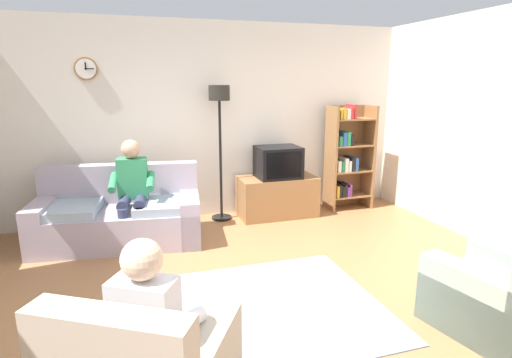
% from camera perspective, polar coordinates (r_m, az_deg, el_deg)
% --- Properties ---
extents(ground_plane, '(12.00, 12.00, 0.00)m').
position_cam_1_polar(ground_plane, '(3.82, 2.84, -16.47)').
color(ground_plane, '#9E6B42').
extents(back_wall_assembly, '(6.20, 0.17, 2.70)m').
position_cam_1_polar(back_wall_assembly, '(5.90, -6.05, 7.97)').
color(back_wall_assembly, silver).
rests_on(back_wall_assembly, ground_plane).
extents(couch, '(2.00, 1.11, 0.90)m').
position_cam_1_polar(couch, '(5.23, -18.40, -5.00)').
color(couch, '#A899A8').
rests_on(couch, ground_plane).
extents(tv_stand, '(1.10, 0.56, 0.57)m').
position_cam_1_polar(tv_stand, '(5.94, 2.93, -2.41)').
color(tv_stand, olive).
rests_on(tv_stand, ground_plane).
extents(tv, '(0.60, 0.49, 0.44)m').
position_cam_1_polar(tv, '(5.80, 3.07, 2.35)').
color(tv, black).
rests_on(tv, tv_stand).
extents(bookshelf, '(0.68, 0.36, 1.57)m').
position_cam_1_polar(bookshelf, '(6.35, 12.40, 3.10)').
color(bookshelf, olive).
rests_on(bookshelf, ground_plane).
extents(floor_lamp, '(0.28, 0.28, 1.85)m').
position_cam_1_polar(floor_lamp, '(5.60, -5.05, 8.72)').
color(floor_lamp, black).
rests_on(floor_lamp, ground_plane).
extents(armchair_near_bookshelf, '(0.96, 1.02, 0.90)m').
position_cam_1_polar(armchair_near_bookshelf, '(3.78, 30.91, -13.85)').
color(armchair_near_bookshelf, gray).
rests_on(armchair_near_bookshelf, ground_plane).
extents(area_rug, '(2.20, 1.70, 0.01)m').
position_cam_1_polar(area_rug, '(3.67, -0.47, -17.73)').
color(area_rug, slate).
rests_on(area_rug, ground_plane).
extents(person_on_couch, '(0.55, 0.57, 1.24)m').
position_cam_1_polar(person_on_couch, '(5.01, -16.74, -1.06)').
color(person_on_couch, '#338C59').
rests_on(person_on_couch, ground_plane).
extents(person_in_left_armchair, '(0.61, 0.63, 1.12)m').
position_cam_1_polar(person_in_left_armchair, '(2.48, -13.92, -18.51)').
color(person_in_left_armchair, silver).
rests_on(person_in_left_armchair, ground_plane).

